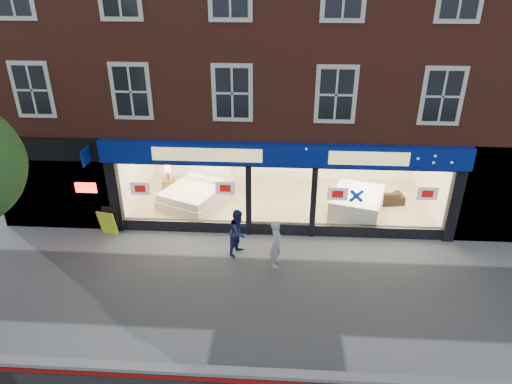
# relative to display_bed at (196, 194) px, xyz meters

# --- Properties ---
(ground) EXTENTS (120.00, 120.00, 0.00)m
(ground) POSITION_rel_display_bed_xyz_m (3.17, -4.92, -0.47)
(ground) COLOR gray
(ground) RESTS_ON ground
(kerb_line) EXTENTS (60.00, 0.10, 0.01)m
(kerb_line) POSITION_rel_display_bed_xyz_m (3.17, -8.02, -0.47)
(kerb_line) COLOR #8C0A07
(kerb_line) RESTS_ON ground
(kerb_stone) EXTENTS (60.00, 0.25, 0.12)m
(kerb_stone) POSITION_rel_display_bed_xyz_m (3.17, -7.82, -0.41)
(kerb_stone) COLOR gray
(kerb_stone) RESTS_ON ground
(showroom_floor) EXTENTS (11.00, 4.50, 0.10)m
(showroom_floor) POSITION_rel_display_bed_xyz_m (3.17, 0.33, -0.42)
(showroom_floor) COLOR tan
(showroom_floor) RESTS_ON ground
(building) EXTENTS (19.00, 8.26, 10.30)m
(building) POSITION_rel_display_bed_xyz_m (3.16, 2.02, 6.20)
(building) COLOR brown
(building) RESTS_ON ground
(display_bed) EXTENTS (2.74, 2.95, 1.34)m
(display_bed) POSITION_rel_display_bed_xyz_m (0.00, 0.00, 0.00)
(display_bed) COLOR silver
(display_bed) RESTS_ON showroom_floor
(bedside_table) EXTENTS (0.47, 0.47, 0.55)m
(bedside_table) POSITION_rel_display_bed_xyz_m (-1.23, 0.83, -0.10)
(bedside_table) COLOR brown
(bedside_table) RESTS_ON showroom_floor
(mattress_stack) EXTENTS (2.20, 2.50, 0.83)m
(mattress_stack) POSITION_rel_display_bed_xyz_m (5.88, -0.51, 0.04)
(mattress_stack) COLOR white
(mattress_stack) RESTS_ON showroom_floor
(sofa) EXTENTS (1.82, 0.92, 0.51)m
(sofa) POSITION_rel_display_bed_xyz_m (6.87, 0.42, -0.12)
(sofa) COLOR black
(sofa) RESTS_ON showroom_floor
(a_board) EXTENTS (0.68, 0.51, 0.94)m
(a_board) POSITION_rel_display_bed_xyz_m (-2.54, -2.22, -0.00)
(a_board) COLOR yellow
(a_board) RESTS_ON ground
(pedestrian_grey) EXTENTS (0.43, 0.59, 1.51)m
(pedestrian_grey) POSITION_rel_display_bed_xyz_m (3.08, -3.62, 0.28)
(pedestrian_grey) COLOR #AFB0B7
(pedestrian_grey) RESTS_ON ground
(pedestrian_blue) EXTENTS (0.86, 0.92, 1.52)m
(pedestrian_blue) POSITION_rel_display_bed_xyz_m (1.90, -3.04, 0.28)
(pedestrian_blue) COLOR #1C254E
(pedestrian_blue) RESTS_ON ground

